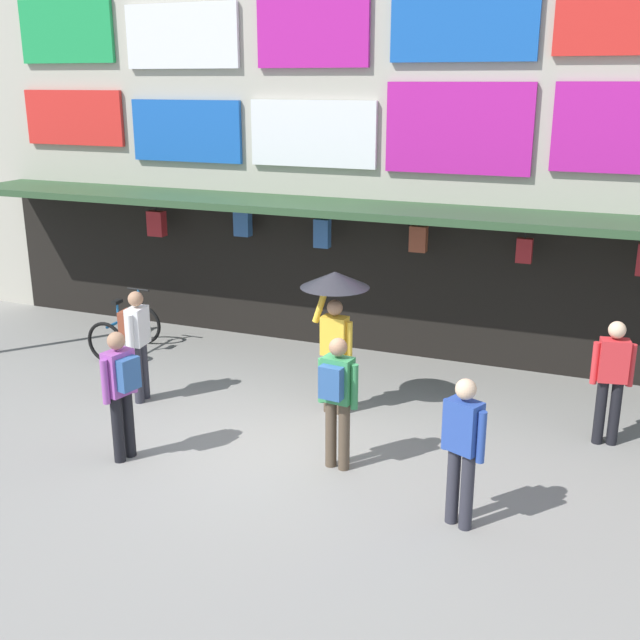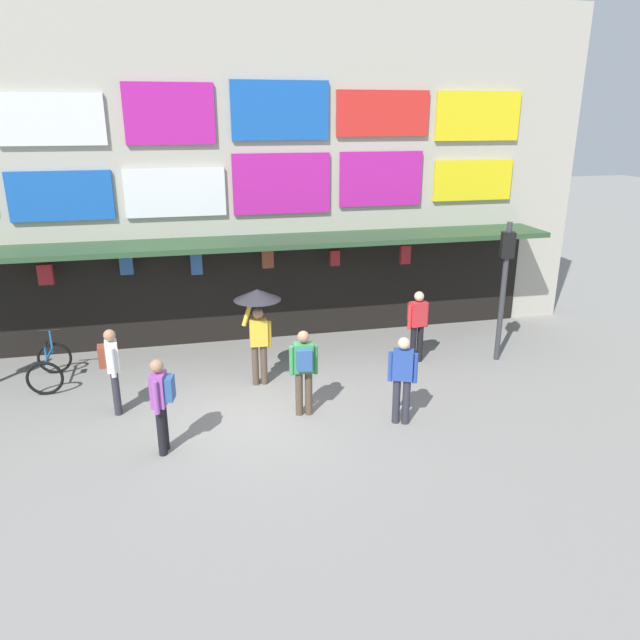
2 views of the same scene
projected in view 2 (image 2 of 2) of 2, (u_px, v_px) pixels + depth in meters
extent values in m
plane|color=gray|center=(256.00, 411.00, 11.51)|extent=(80.00, 80.00, 0.00)
cube|color=#B2AD9E|center=(227.00, 176.00, 14.46)|extent=(18.00, 1.20, 8.00)
cube|color=#2D4C2D|center=(234.00, 244.00, 13.71)|extent=(15.30, 1.40, 0.12)
cube|color=white|center=(50.00, 119.00, 12.66)|extent=(2.22, 0.08, 1.08)
cube|color=#B71E93|center=(169.00, 114.00, 13.14)|extent=(1.95, 0.08, 1.30)
cube|color=blue|center=(280.00, 110.00, 13.64)|extent=(2.25, 0.08, 1.30)
cube|color=red|center=(383.00, 113.00, 14.18)|extent=(2.28, 0.08, 1.04)
cube|color=yellow|center=(478.00, 116.00, 14.72)|extent=(2.21, 0.08, 1.15)
cube|color=blue|center=(61.00, 196.00, 13.18)|extent=(2.20, 0.08, 1.08)
cube|color=white|center=(175.00, 192.00, 13.69)|extent=(2.26, 0.08, 1.09)
cube|color=#B71E93|center=(282.00, 184.00, 14.17)|extent=(2.31, 0.08, 1.40)
cube|color=#B71E93|center=(381.00, 179.00, 14.67)|extent=(2.08, 0.08, 1.30)
cube|color=yellow|center=(473.00, 180.00, 15.22)|extent=(2.11, 0.08, 1.00)
cylinder|color=black|center=(43.00, 259.00, 13.10)|extent=(0.02, 0.02, 0.25)
cube|color=maroon|center=(46.00, 274.00, 13.21)|extent=(0.31, 0.19, 0.45)
cylinder|color=black|center=(125.00, 252.00, 13.56)|extent=(0.02, 0.02, 0.17)
cube|color=#2D5693|center=(126.00, 265.00, 13.66)|extent=(0.29, 0.17, 0.43)
cylinder|color=black|center=(195.00, 250.00, 13.77)|extent=(0.02, 0.02, 0.18)
cube|color=#2D5693|center=(196.00, 264.00, 13.88)|extent=(0.26, 0.16, 0.48)
cylinder|color=black|center=(267.00, 247.00, 14.12)|extent=(0.02, 0.02, 0.18)
cube|color=brown|center=(268.00, 259.00, 14.21)|extent=(0.27, 0.16, 0.41)
cylinder|color=black|center=(335.00, 245.00, 14.52)|extent=(0.02, 0.02, 0.26)
cube|color=maroon|center=(335.00, 258.00, 14.63)|extent=(0.24, 0.14, 0.38)
cylinder|color=black|center=(405.00, 242.00, 14.64)|extent=(0.02, 0.02, 0.17)
cube|color=maroon|center=(405.00, 254.00, 14.74)|extent=(0.25, 0.15, 0.46)
cube|color=black|center=(234.00, 292.00, 14.78)|extent=(15.30, 0.04, 2.50)
cylinder|color=#38383D|center=(503.00, 293.00, 13.45)|extent=(0.12, 0.12, 3.20)
cube|color=black|center=(508.00, 245.00, 13.10)|extent=(0.34, 0.31, 0.56)
sphere|color=red|center=(507.00, 238.00, 13.18)|extent=(0.15, 0.15, 0.15)
sphere|color=black|center=(506.00, 249.00, 13.26)|extent=(0.15, 0.15, 0.15)
torus|color=black|center=(55.00, 358.00, 13.10)|extent=(0.72, 0.06, 0.72)
torus|color=black|center=(45.00, 378.00, 12.08)|extent=(0.72, 0.06, 0.72)
cylinder|color=#1E66A8|center=(48.00, 357.00, 12.51)|extent=(0.06, 0.99, 0.05)
cylinder|color=#1E66A8|center=(45.00, 352.00, 12.30)|extent=(0.04, 0.04, 0.35)
cube|color=black|center=(44.00, 343.00, 12.24)|extent=(0.10, 0.20, 0.06)
cylinder|color=#1E66A8|center=(51.00, 341.00, 12.89)|extent=(0.04, 0.04, 0.50)
cylinder|color=black|center=(49.00, 330.00, 12.81)|extent=(0.44, 0.04, 0.04)
cylinder|color=brown|center=(299.00, 393.00, 11.25)|extent=(0.14, 0.14, 0.88)
cylinder|color=brown|center=(309.00, 393.00, 11.27)|extent=(0.14, 0.14, 0.88)
cube|color=#388E51|center=(304.00, 358.00, 11.03)|extent=(0.38, 0.26, 0.56)
sphere|color=#A87A5B|center=(303.00, 337.00, 10.90)|extent=(0.22, 0.22, 0.22)
cylinder|color=#388E51|center=(292.00, 361.00, 11.02)|extent=(0.09, 0.09, 0.56)
cylinder|color=#388E51|center=(315.00, 360.00, 11.07)|extent=(0.09, 0.09, 0.56)
cube|color=#2D5693|center=(304.00, 360.00, 10.87)|extent=(0.30, 0.19, 0.40)
cylinder|color=#2D2D38|center=(396.00, 401.00, 10.96)|extent=(0.14, 0.14, 0.88)
cylinder|color=#2D2D38|center=(406.00, 401.00, 10.93)|extent=(0.14, 0.14, 0.88)
cube|color=#28479E|center=(403.00, 365.00, 10.71)|extent=(0.42, 0.35, 0.56)
sphere|color=beige|center=(404.00, 343.00, 10.58)|extent=(0.22, 0.22, 0.22)
cylinder|color=#28479E|center=(391.00, 366.00, 10.77)|extent=(0.09, 0.09, 0.56)
cylinder|color=#28479E|center=(415.00, 368.00, 10.69)|extent=(0.09, 0.09, 0.56)
cylinder|color=#2D2D38|center=(116.00, 389.00, 11.42)|extent=(0.14, 0.14, 0.88)
cylinder|color=#2D2D38|center=(116.00, 393.00, 11.26)|extent=(0.14, 0.14, 0.88)
cube|color=white|center=(112.00, 356.00, 11.10)|extent=(0.26, 0.38, 0.56)
sphere|color=#A87A5B|center=(109.00, 335.00, 10.97)|extent=(0.22, 0.22, 0.22)
cylinder|color=white|center=(112.00, 354.00, 11.31)|extent=(0.09, 0.09, 0.56)
cylinder|color=white|center=(113.00, 363.00, 10.92)|extent=(0.09, 0.09, 0.56)
cube|color=brown|center=(103.00, 356.00, 11.04)|extent=(0.19, 0.30, 0.40)
cylinder|color=brown|center=(264.00, 364.00, 12.56)|extent=(0.14, 0.14, 0.88)
cylinder|color=brown|center=(255.00, 365.00, 12.53)|extent=(0.14, 0.14, 0.88)
cube|color=gold|center=(259.00, 332.00, 12.31)|extent=(0.37, 0.23, 0.56)
sphere|color=#A87A5B|center=(258.00, 313.00, 12.18)|extent=(0.22, 0.22, 0.22)
cylinder|color=gold|center=(269.00, 334.00, 12.37)|extent=(0.09, 0.09, 0.56)
cylinder|color=gold|center=(247.00, 315.00, 12.14)|extent=(0.23, 0.09, 0.48)
cylinder|color=#4C3823|center=(247.00, 310.00, 12.11)|extent=(0.02, 0.02, 0.55)
cone|color=black|center=(257.00, 295.00, 12.05)|extent=(0.96, 0.96, 0.22)
cylinder|color=black|center=(161.00, 431.00, 9.91)|extent=(0.14, 0.14, 0.88)
cylinder|color=black|center=(164.00, 426.00, 10.08)|extent=(0.14, 0.14, 0.88)
cube|color=#9E4CA8|center=(159.00, 389.00, 9.76)|extent=(0.29, 0.40, 0.56)
sphere|color=#A87A5B|center=(157.00, 366.00, 9.62)|extent=(0.22, 0.22, 0.22)
cylinder|color=#9E4CA8|center=(156.00, 398.00, 9.57)|extent=(0.09, 0.09, 0.56)
cylinder|color=#9E4CA8|center=(162.00, 386.00, 9.98)|extent=(0.09, 0.09, 0.56)
cube|color=#2D5693|center=(169.00, 388.00, 9.75)|extent=(0.21, 0.31, 0.40)
cylinder|color=black|center=(420.00, 343.00, 13.73)|extent=(0.14, 0.14, 0.88)
cylinder|color=black|center=(413.00, 344.00, 13.66)|extent=(0.14, 0.14, 0.88)
cube|color=red|center=(418.00, 314.00, 13.46)|extent=(0.40, 0.29, 0.56)
sphere|color=beige|center=(419.00, 296.00, 13.33)|extent=(0.22, 0.22, 0.22)
cylinder|color=red|center=(426.00, 315.00, 13.56)|extent=(0.09, 0.09, 0.56)
cylinder|color=red|center=(410.00, 317.00, 13.39)|extent=(0.09, 0.09, 0.56)
cube|color=maroon|center=(414.00, 311.00, 13.59)|extent=(0.31, 0.21, 0.40)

